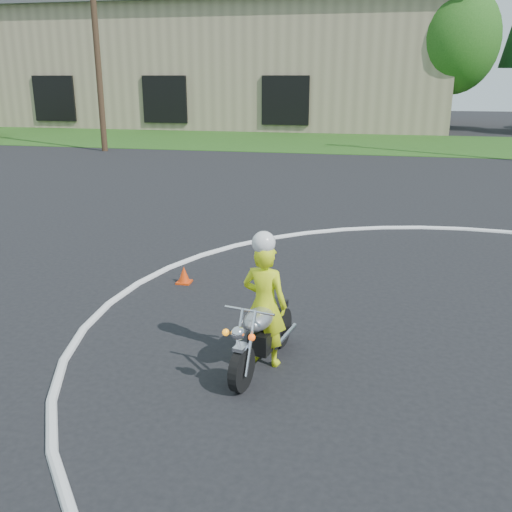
# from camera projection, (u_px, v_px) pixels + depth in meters

# --- Properties ---
(grass_strip) EXTENTS (120.00, 10.00, 0.02)m
(grass_strip) POSITION_uv_depth(u_px,v_px,m) (419.00, 144.00, 30.09)
(grass_strip) COLOR #1E4714
(grass_strip) RESTS_ON ground
(primary_motorcycle) EXTENTS (0.70, 1.74, 0.92)m
(primary_motorcycle) POSITION_uv_depth(u_px,v_px,m) (262.00, 334.00, 6.89)
(primary_motorcycle) COLOR black
(primary_motorcycle) RESTS_ON ground
(rider_primary_grp) EXTENTS (0.63, 0.48, 1.71)m
(rider_primary_grp) POSITION_uv_depth(u_px,v_px,m) (265.00, 301.00, 6.90)
(rider_primary_grp) COLOR #D6E918
(rider_primary_grp) RESTS_ON ground
(warehouse) EXTENTS (41.00, 17.00, 8.30)m
(warehouse) POSITION_uv_depth(u_px,v_px,m) (177.00, 67.00, 44.59)
(warehouse) COLOR tan
(warehouse) RESTS_ON ground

